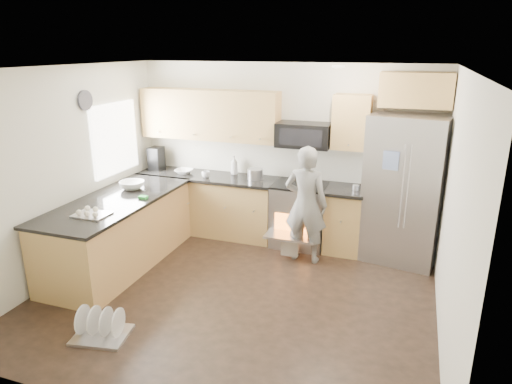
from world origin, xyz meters
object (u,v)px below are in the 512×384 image
at_px(stove_range, 300,201).
at_px(person, 306,205).
at_px(dish_rack, 101,329).
at_px(refrigerator, 404,189).

height_order(stove_range, person, stove_range).
xyz_separation_m(person, dish_rack, (-1.53, -2.40, -0.71)).
relative_size(stove_range, person, 1.12).
height_order(stove_range, dish_rack, stove_range).
relative_size(stove_range, refrigerator, 0.90).
bearing_deg(refrigerator, person, -147.78).
relative_size(person, dish_rack, 2.67).
bearing_deg(stove_range, refrigerator, 0.29).
distance_m(stove_range, refrigerator, 1.46).
relative_size(refrigerator, person, 1.24).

